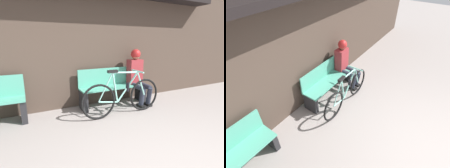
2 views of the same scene
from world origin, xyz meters
TOP-DOWN VIEW (x-y plane):
  - ground_plane at (0.00, 0.00)m, footprint 24.00×24.00m
  - storefront_wall at (0.00, 3.04)m, footprint 12.00×0.56m
  - park_bench_near at (0.45, 2.74)m, footprint 1.58×0.42m
  - bicycle at (0.35, 2.12)m, footprint 1.74×0.40m
  - person_seated at (1.03, 2.63)m, footprint 0.34×0.65m
  - park_bench_far at (-2.12, 2.74)m, footprint 1.45×0.42m

SIDE VIEW (x-z plane):
  - ground_plane at x=0.00m, z-range 0.00..0.00m
  - bicycle at x=0.35m, z-range -0.08..0.85m
  - park_bench_far at x=-2.12m, z-range -0.04..0.82m
  - park_bench_near at x=0.45m, z-range -0.03..0.83m
  - person_seated at x=1.03m, z-range 0.09..1.37m
  - storefront_wall at x=0.00m, z-range 0.06..3.26m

